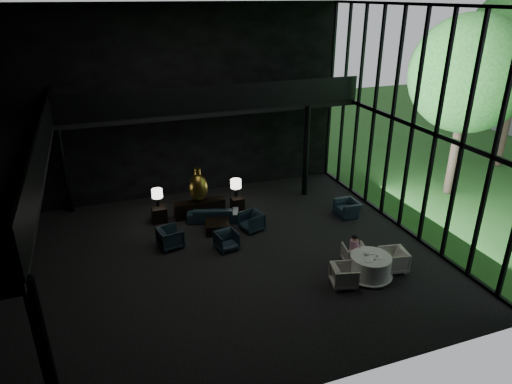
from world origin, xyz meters
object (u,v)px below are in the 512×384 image
object	(u,v)px
bronze_urn	(198,187)
dining_table	(370,268)
sofa	(213,212)
dining_chair_west	(344,275)
window_armchair	(347,207)
coffee_table	(218,227)
table_lamp_right	(236,184)
table_lamp_left	(157,194)
lounge_armchair_south	(227,240)
dining_chair_north	(354,254)
console	(200,208)
child	(354,243)
lounge_armchair_west	(170,236)
lounge_armchair_east	(252,220)
side_table_left	(160,214)
dining_chair_east	(393,259)
side_table_right	(237,204)

from	to	relation	value
bronze_urn	dining_table	world-z (taller)	bronze_urn
sofa	dining_chair_west	xyz separation A→B (m)	(2.64, -5.62, 0.01)
window_armchair	dining_table	world-z (taller)	dining_table
bronze_urn	coffee_table	xyz separation A→B (m)	(0.33, -1.57, -1.04)
table_lamp_right	table_lamp_left	bearing A→B (deg)	179.34
bronze_urn	lounge_armchair_south	world-z (taller)	bronze_urn
table_lamp_left	dining_chair_north	xyz separation A→B (m)	(5.61, -5.39, -0.77)
console	table_lamp_right	xyz separation A→B (m)	(1.60, 0.17, 0.75)
table_lamp_right	child	bearing A→B (deg)	-66.10
table_lamp_left	lounge_armchair_west	bearing A→B (deg)	-88.58
coffee_table	lounge_armchair_east	bearing A→B (deg)	-14.25
bronze_urn	table_lamp_left	bearing A→B (deg)	173.55
dining_chair_west	side_table_left	bearing A→B (deg)	50.22
lounge_armchair_east	dining_chair_east	bearing A→B (deg)	23.28
dining_chair_north	bronze_urn	bearing A→B (deg)	-40.02
dining_chair_north	side_table_left	bearing A→B (deg)	-30.65
lounge_armchair_west	child	bearing A→B (deg)	-130.97
coffee_table	child	world-z (taller)	child
console	side_table_left	distance (m)	1.60
coffee_table	dining_chair_east	bearing A→B (deg)	-43.85
side_table_right	lounge_armchair_east	world-z (taller)	lounge_armchair_east
dining_chair_east	sofa	bearing A→B (deg)	-129.42
coffee_table	dining_chair_north	distance (m)	5.18
table_lamp_right	dining_chair_east	xyz separation A→B (m)	(3.36, -6.17, -0.65)
lounge_armchair_east	window_armchair	bearing A→B (deg)	72.16
console	sofa	world-z (taller)	sofa
table_lamp_left	side_table_left	bearing A→B (deg)	-90.00
console	dining_chair_north	bearing A→B (deg)	-52.31
table_lamp_right	dining_table	distance (m)	6.76
window_armchair	dining_chair_west	world-z (taller)	dining_chair_west
lounge_armchair_west	table_lamp_left	bearing A→B (deg)	-10.18
dining_chair_north	coffee_table	bearing A→B (deg)	-32.28
child	side_table_right	bearing A→B (deg)	-65.48
console	bronze_urn	size ratio (longest dim) A/B	1.47
dining_chair_east	child	size ratio (longest dim) A/B	1.39
lounge_armchair_east	child	distance (m)	4.13
lounge_armchair_east	console	bearing A→B (deg)	-155.87
console	dining_chair_west	xyz separation A→B (m)	(3.04, -6.22, 0.06)
lounge_armchair_east	side_table_left	bearing A→B (deg)	-137.20
lounge_armchair_south	dining_chair_north	size ratio (longest dim) A/B	1.05
lounge_armchair_west	dining_chair_west	world-z (taller)	lounge_armchair_west
dining_chair_west	bronze_urn	bearing A→B (deg)	39.70
dining_chair_north	child	xyz separation A→B (m)	(-0.03, -0.01, 0.42)
table_lamp_left	dining_chair_west	size ratio (longest dim) A/B	0.92
dining_table	coffee_table	bearing A→B (deg)	129.29
bronze_urn	lounge_armchair_south	distance (m)	3.07
lounge_armchair_west	window_armchair	size ratio (longest dim) A/B	1.02
lounge_armchair_south	dining_chair_west	bearing A→B (deg)	-59.64
side_table_left	table_lamp_right	size ratio (longest dim) A/B	0.81
side_table_left	dining_chair_west	size ratio (longest dim) A/B	0.78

